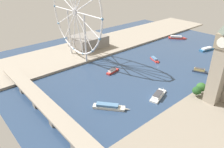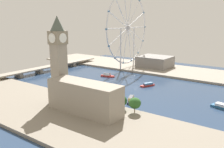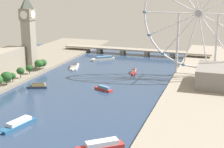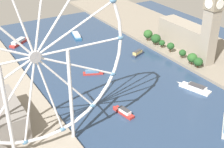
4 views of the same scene
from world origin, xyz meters
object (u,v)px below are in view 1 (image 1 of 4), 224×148
object	(u,v)px
river_bridge	(48,108)
tour_boat_6	(177,38)
tour_boat_0	(158,95)
tour_boat_5	(200,71)
riverside_hall	(88,41)
tour_boat_2	(109,107)
tour_boat_1	(113,71)
tour_boat_3	(155,59)
ferris_wheel	(75,12)
clock_tower	(221,61)
tour_boat_4	(207,49)

from	to	relation	value
river_bridge	tour_boat_6	xyz separation A→B (m)	(53.67, -291.97, -3.98)
tour_boat_0	tour_boat_5	bearing A→B (deg)	-17.32
riverside_hall	tour_boat_2	world-z (taller)	riverside_hall
tour_boat_1	tour_boat_6	world-z (taller)	tour_boat_6
tour_boat_3	tour_boat_6	xyz separation A→B (m)	(39.11, -115.53, 0.57)
tour_boat_0	tour_boat_1	size ratio (longest dim) A/B	1.39
river_bridge	tour_boat_5	world-z (taller)	river_bridge
ferris_wheel	tour_boat_1	world-z (taller)	ferris_wheel
clock_tower	ferris_wheel	world-z (taller)	ferris_wheel
river_bridge	tour_boat_0	distance (m)	113.83
clock_tower	tour_boat_3	xyz separation A→B (m)	(107.90, -43.95, -45.42)
clock_tower	river_bridge	xyz separation A→B (m)	(93.34, 132.48, -40.87)
tour_boat_3	tour_boat_6	world-z (taller)	tour_boat_6
tour_boat_1	tour_boat_3	distance (m)	73.73
riverside_hall	tour_boat_0	size ratio (longest dim) A/B	1.60
riverside_hall	tour_boat_1	world-z (taller)	riverside_hall
tour_boat_6	riverside_hall	bearing A→B (deg)	-152.25
clock_tower	tour_boat_4	distance (m)	171.01
tour_boat_6	tour_boat_2	bearing A→B (deg)	-109.42
river_bridge	tour_boat_2	distance (m)	58.31
ferris_wheel	tour_boat_4	world-z (taller)	ferris_wheel
tour_boat_0	tour_boat_4	xyz separation A→B (m)	(35.38, -175.69, -0.10)
tour_boat_3	tour_boat_5	world-z (taller)	tour_boat_5
ferris_wheel	tour_boat_6	xyz separation A→B (m)	(-40.32, -197.04, -66.61)
clock_tower	tour_boat_0	size ratio (longest dim) A/B	2.54
riverside_hall	tour_boat_5	world-z (taller)	riverside_hall
tour_boat_1	ferris_wheel	bearing A→B (deg)	87.24
clock_tower	ferris_wheel	bearing A→B (deg)	11.34
tour_boat_6	tour_boat_3	bearing A→B (deg)	-110.10
tour_boat_5	river_bridge	bearing A→B (deg)	-126.30
tour_boat_1	tour_boat_5	distance (m)	115.36
tour_boat_3	tour_boat_4	xyz separation A→B (m)	(-29.64, -101.19, 0.13)
tour_boat_0	tour_boat_1	distance (m)	76.20
ferris_wheel	riverside_hall	bearing A→B (deg)	-53.62
tour_boat_0	tour_boat_4	world-z (taller)	tour_boat_0
river_bridge	tour_boat_0	xyz separation A→B (m)	(-50.45, -101.95, -4.32)
tour_boat_1	tour_boat_5	bearing A→B (deg)	-50.79
riverside_hall	clock_tower	bearing A→B (deg)	179.73
ferris_wheel	tour_boat_2	distance (m)	149.90
ferris_wheel	tour_boat_0	size ratio (longest dim) A/B	3.81
ferris_wheel	tour_boat_5	distance (m)	185.15
riverside_hall	tour_boat_4	xyz separation A→B (m)	(-137.49, -144.13, -10.28)
ferris_wheel	riverside_hall	distance (m)	74.28
clock_tower	tour_boat_2	world-z (taller)	clock_tower
tour_boat_4	tour_boat_2	bearing A→B (deg)	-163.40
tour_boat_4	tour_boat_0	bearing A→B (deg)	-156.22
river_bridge	tour_boat_4	world-z (taller)	river_bridge
tour_boat_1	river_bridge	bearing A→B (deg)	-176.02
tour_boat_2	tour_boat_6	xyz separation A→B (m)	(85.60, -243.36, 0.24)
tour_boat_0	riverside_hall	bearing A→B (deg)	61.83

